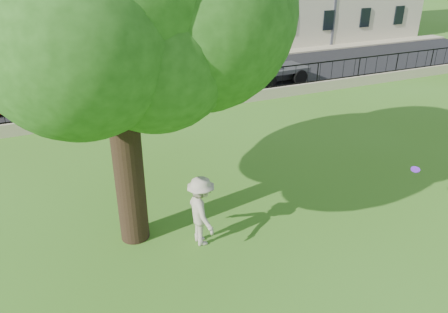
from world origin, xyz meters
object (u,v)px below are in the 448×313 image
white_van (169,74)px  frisbee (415,169)px  man (201,211)px  blue_truck (258,65)px

white_van → frisbee: bearing=-82.1°
frisbee → white_van: size_ratio=0.05×
man → frisbee: size_ratio=7.65×
man → white_van: 14.70m
man → frisbee: (6.50, -1.21, 0.48)m
frisbee → blue_truck: blue_truck is taller
white_van → man: bearing=-106.9°
frisbee → blue_truck: 14.87m
man → blue_truck: size_ratio=0.35×
man → frisbee: bearing=-100.6°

